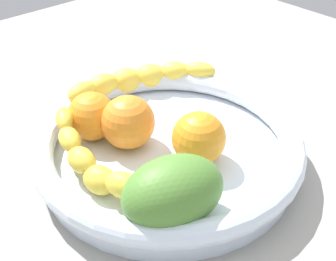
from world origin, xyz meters
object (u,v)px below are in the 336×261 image
at_px(banana_draped_right, 140,79).
at_px(orange_front, 128,122).
at_px(orange_mid_left, 92,116).
at_px(orange_mid_right, 199,138).
at_px(mango_green, 173,192).
at_px(fruit_bowl, 168,147).
at_px(banana_draped_left, 106,166).

distance_m(banana_draped_right, orange_front, 0.13).
relative_size(banana_draped_right, orange_front, 3.18).
bearing_deg(orange_mid_left, orange_front, -61.80).
xyz_separation_m(orange_front, orange_mid_right, (0.04, -0.08, -0.00)).
bearing_deg(orange_front, orange_mid_right, -62.25).
bearing_deg(banana_draped_right, mango_green, -121.42).
height_order(orange_mid_left, mango_green, mango_green).
height_order(orange_mid_left, orange_mid_right, orange_mid_right).
bearing_deg(mango_green, orange_front, 71.38).
bearing_deg(orange_front, banana_draped_right, 44.49).
xyz_separation_m(banana_draped_right, orange_mid_left, (-0.11, -0.04, 0.01)).
height_order(orange_front, orange_mid_left, orange_front).
height_order(fruit_bowl, orange_mid_right, orange_mid_right).
distance_m(banana_draped_right, orange_mid_left, 0.12).
distance_m(banana_draped_left, mango_green, 0.09).
height_order(banana_draped_left, banana_draped_right, banana_draped_left).
distance_m(orange_front, orange_mid_left, 0.05).
relative_size(banana_draped_left, banana_draped_right, 1.06).
xyz_separation_m(orange_front, mango_green, (-0.04, -0.13, 0.00)).
bearing_deg(banana_draped_right, orange_mid_left, -158.86).
bearing_deg(orange_front, banana_draped_left, -145.28).
bearing_deg(banana_draped_right, fruit_bowl, -115.09).
relative_size(fruit_bowl, banana_draped_right, 1.56).
relative_size(banana_draped_right, mango_green, 1.97).
bearing_deg(banana_draped_left, orange_mid_left, 64.61).
relative_size(banana_draped_right, orange_mid_right, 3.31).
distance_m(orange_mid_left, orange_mid_right, 0.14).
distance_m(orange_mid_left, mango_green, 0.18).
bearing_deg(mango_green, fruit_bowl, 50.60).
relative_size(banana_draped_left, orange_mid_left, 3.63).
distance_m(banana_draped_left, orange_mid_right, 0.11).
relative_size(fruit_bowl, orange_mid_left, 5.34).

